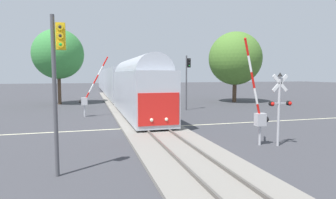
{
  "coord_description": "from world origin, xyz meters",
  "views": [
    {
      "loc": [
        -4.41,
        -20.69,
        3.97
      ],
      "look_at": [
        1.55,
        0.67,
        2.0
      ],
      "focal_mm": 30.61,
      "sensor_mm": 36.0,
      "label": 1
    }
  ],
  "objects": [
    {
      "name": "maple_right_background",
      "position": [
        15.54,
        15.72,
        6.15
      ],
      "size": [
        7.38,
        7.38,
        9.86
      ],
      "color": "#4C3828",
      "rests_on": "ground"
    },
    {
      "name": "road_centre_stripe",
      "position": [
        0.0,
        0.0,
        0.0
      ],
      "size": [
        44.0,
        0.2,
        0.01
      ],
      "color": "beige",
      "rests_on": "ground"
    },
    {
      "name": "crossing_gate_near",
      "position": [
        4.72,
        -6.88,
        1.91
      ],
      "size": [
        1.66,
        0.4,
        5.92
      ],
      "color": "#B7B7BC",
      "rests_on": "ground"
    },
    {
      "name": "traffic_signal_near_left",
      "position": [
        -5.52,
        -9.08,
        4.13
      ],
      "size": [
        0.53,
        0.38,
        6.19
      ],
      "color": "#4C4C51",
      "rests_on": "ground"
    },
    {
      "name": "commuter_train",
      "position": [
        0.0,
        27.98,
        2.72
      ],
      "size": [
        3.04,
        65.23,
        5.16
      ],
      "color": "#B2B7C1",
      "rests_on": "railway_track"
    },
    {
      "name": "crossing_signal_mast",
      "position": [
        5.66,
        -7.34,
        2.48
      ],
      "size": [
        1.36,
        0.44,
        4.07
      ],
      "color": "#B2B2B7",
      "rests_on": "ground"
    },
    {
      "name": "traffic_signal_far_side",
      "position": [
        6.1,
        8.99,
        4.0
      ],
      "size": [
        0.53,
        0.38,
        5.99
      ],
      "color": "#4C4C51",
      "rests_on": "ground"
    },
    {
      "name": "ground_plane",
      "position": [
        0.0,
        0.0,
        0.0
      ],
      "size": [
        220.0,
        220.0,
        0.0
      ],
      "primitive_type": "plane",
      "color": "#3D3D42"
    },
    {
      "name": "railway_track",
      "position": [
        0.0,
        0.0,
        0.1
      ],
      "size": [
        4.4,
        80.0,
        0.32
      ],
      "color": "gray",
      "rests_on": "ground"
    },
    {
      "name": "crossing_gate_far",
      "position": [
        -4.58,
        6.88,
        1.89
      ],
      "size": [
        2.78,
        0.4,
        5.61
      ],
      "color": "#B7B7BC",
      "rests_on": "ground"
    },
    {
      "name": "oak_behind_train",
      "position": [
        -8.07,
        19.32,
        6.56
      ],
      "size": [
        6.5,
        6.5,
        9.8
      ],
      "color": "#4C3828",
      "rests_on": "ground"
    }
  ]
}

